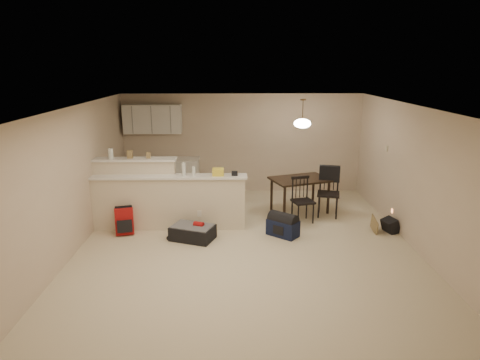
{
  "coord_description": "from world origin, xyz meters",
  "views": [
    {
      "loc": [
        -0.22,
        -7.2,
        3.19
      ],
      "look_at": [
        -0.1,
        0.7,
        1.05
      ],
      "focal_mm": 32.0,
      "sensor_mm": 36.0,
      "label": 1
    }
  ],
  "objects_px": {
    "suitcase": "(193,233)",
    "navy_duffel": "(283,228)",
    "pendant_lamp": "(302,123)",
    "black_daypack": "(390,226)",
    "dining_chair_far": "(328,193)",
    "dining_chair_near": "(303,200)",
    "dining_table": "(300,183)",
    "red_backpack": "(124,221)"
  },
  "relations": [
    {
      "from": "dining_table",
      "to": "pendant_lamp",
      "type": "xyz_separation_m",
      "value": [
        -0.0,
        -0.0,
        1.31
      ]
    },
    {
      "from": "dining_chair_far",
      "to": "navy_duffel",
      "type": "relative_size",
      "value": 1.81
    },
    {
      "from": "dining_table",
      "to": "black_daypack",
      "type": "relative_size",
      "value": 4.74
    },
    {
      "from": "pendant_lamp",
      "to": "dining_chair_near",
      "type": "distance_m",
      "value": 1.64
    },
    {
      "from": "dining_chair_far",
      "to": "suitcase",
      "type": "xyz_separation_m",
      "value": [
        -2.81,
        -1.25,
        -0.4
      ]
    },
    {
      "from": "dining_chair_near",
      "to": "navy_duffel",
      "type": "relative_size",
      "value": 1.63
    },
    {
      "from": "navy_duffel",
      "to": "pendant_lamp",
      "type": "bearing_deg",
      "value": 108.55
    },
    {
      "from": "dining_table",
      "to": "navy_duffel",
      "type": "relative_size",
      "value": 2.46
    },
    {
      "from": "dining_chair_far",
      "to": "navy_duffel",
      "type": "bearing_deg",
      "value": -121.5
    },
    {
      "from": "red_backpack",
      "to": "black_daypack",
      "type": "height_order",
      "value": "red_backpack"
    },
    {
      "from": "suitcase",
      "to": "red_backpack",
      "type": "relative_size",
      "value": 1.5
    },
    {
      "from": "red_backpack",
      "to": "dining_chair_far",
      "type": "bearing_deg",
      "value": -1.5
    },
    {
      "from": "dining_table",
      "to": "dining_chair_near",
      "type": "distance_m",
      "value": 0.67
    },
    {
      "from": "dining_chair_near",
      "to": "black_daypack",
      "type": "relative_size",
      "value": 3.13
    },
    {
      "from": "dining_chair_near",
      "to": "red_backpack",
      "type": "relative_size",
      "value": 1.84
    },
    {
      "from": "dining_table",
      "to": "suitcase",
      "type": "bearing_deg",
      "value": -165.1
    },
    {
      "from": "dining_table",
      "to": "navy_duffel",
      "type": "height_order",
      "value": "dining_table"
    },
    {
      "from": "dining_chair_near",
      "to": "navy_duffel",
      "type": "distance_m",
      "value": 0.95
    },
    {
      "from": "dining_chair_far",
      "to": "black_daypack",
      "type": "bearing_deg",
      "value": -29.27
    },
    {
      "from": "dining_table",
      "to": "dining_chair_near",
      "type": "relative_size",
      "value": 1.51
    },
    {
      "from": "suitcase",
      "to": "dining_chair_far",
      "type": "bearing_deg",
      "value": 44.77
    },
    {
      "from": "pendant_lamp",
      "to": "black_daypack",
      "type": "bearing_deg",
      "value": -37.52
    },
    {
      "from": "dining_table",
      "to": "dining_chair_far",
      "type": "distance_m",
      "value": 0.66
    },
    {
      "from": "dining_chair_far",
      "to": "dining_chair_near",
      "type": "bearing_deg",
      "value": -136.12
    },
    {
      "from": "pendant_lamp",
      "to": "suitcase",
      "type": "height_order",
      "value": "pendant_lamp"
    },
    {
      "from": "dining_table",
      "to": "dining_chair_far",
      "type": "xyz_separation_m",
      "value": [
        0.58,
        -0.28,
        -0.15
      ]
    },
    {
      "from": "dining_chair_near",
      "to": "dining_chair_far",
      "type": "distance_m",
      "value": 0.7
    },
    {
      "from": "dining_chair_far",
      "to": "red_backpack",
      "type": "distance_m",
      "value": 4.28
    },
    {
      "from": "dining_chair_near",
      "to": "navy_duffel",
      "type": "xyz_separation_m",
      "value": [
        -0.49,
        -0.74,
        -0.31
      ]
    },
    {
      "from": "dining_table",
      "to": "red_backpack",
      "type": "xyz_separation_m",
      "value": [
        -3.59,
        -1.23,
        -0.42
      ]
    },
    {
      "from": "black_daypack",
      "to": "dining_chair_far",
      "type": "bearing_deg",
      "value": 31.12
    },
    {
      "from": "red_backpack",
      "to": "navy_duffel",
      "type": "xyz_separation_m",
      "value": [
        3.06,
        -0.15,
        -0.1
      ]
    },
    {
      "from": "suitcase",
      "to": "navy_duffel",
      "type": "distance_m",
      "value": 1.72
    },
    {
      "from": "pendant_lamp",
      "to": "navy_duffel",
      "type": "distance_m",
      "value": 2.35
    },
    {
      "from": "dining_table",
      "to": "navy_duffel",
      "type": "xyz_separation_m",
      "value": [
        -0.52,
        -1.38,
        -0.52
      ]
    },
    {
      "from": "red_backpack",
      "to": "dining_chair_near",
      "type": "bearing_deg",
      "value": -4.86
    },
    {
      "from": "red_backpack",
      "to": "navy_duffel",
      "type": "relative_size",
      "value": 0.88
    },
    {
      "from": "red_backpack",
      "to": "navy_duffel",
      "type": "height_order",
      "value": "red_backpack"
    },
    {
      "from": "suitcase",
      "to": "navy_duffel",
      "type": "bearing_deg",
      "value": 25.87
    },
    {
      "from": "dining_chair_near",
      "to": "suitcase",
      "type": "xyz_separation_m",
      "value": [
        -2.21,
        -0.9,
        -0.34
      ]
    },
    {
      "from": "dining_chair_near",
      "to": "black_daypack",
      "type": "distance_m",
      "value": 1.77
    },
    {
      "from": "pendant_lamp",
      "to": "red_backpack",
      "type": "bearing_deg",
      "value": -161.0
    }
  ]
}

